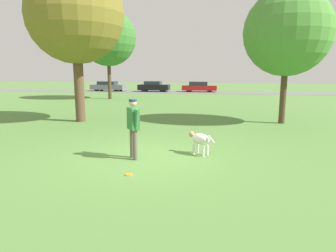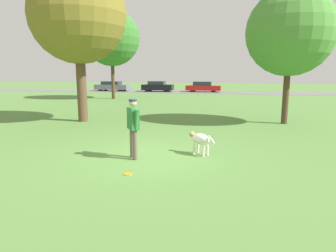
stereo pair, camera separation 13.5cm
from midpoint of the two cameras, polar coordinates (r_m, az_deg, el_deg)
name	(u,v)px [view 1 (the left image)]	position (r m, az deg, el deg)	size (l,w,h in m)	color
ground_plane	(146,157)	(8.74, -4.75, -5.86)	(120.00, 120.00, 0.00)	#56843D
far_road_strip	(209,92)	(37.03, 7.76, 6.40)	(120.00, 6.00, 0.01)	slate
person	(133,124)	(8.36, -7.10, 0.47)	(0.51, 0.64, 1.69)	#665B4C
dog	(200,139)	(8.90, 5.65, -2.56)	(0.87, 0.69, 0.65)	silver
frisbee	(129,174)	(7.30, -8.02, -9.11)	(0.20, 0.20, 0.02)	orange
tree_far_left	(108,38)	(28.10, -11.50, 16.12)	(4.96, 4.96, 7.88)	#4C3826
tree_near_right	(287,33)	(15.24, 21.54, 16.23)	(3.96, 3.96, 6.18)	#4C3826
tree_near_left	(75,15)	(15.57, -17.48, 19.52)	(4.57, 4.57, 7.36)	brown
parked_car_grey	(108,86)	(39.63, -11.40, 7.44)	(4.48, 1.79, 1.25)	slate
parked_car_black	(154,86)	(37.86, -2.83, 7.54)	(3.89, 1.86, 1.30)	black
parked_car_red	(199,87)	(37.43, 5.89, 7.43)	(4.24, 1.68, 1.27)	red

